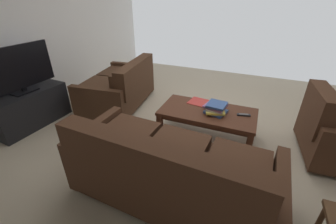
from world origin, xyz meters
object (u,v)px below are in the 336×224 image
(coffee_table, at_px, (207,115))
(flat_tv, at_px, (17,69))
(loveseat_near, at_px, (120,87))
(tv_stand, at_px, (31,109))
(loose_magazine, at_px, (200,102))
(book_stack, at_px, (216,108))
(tv_remote, at_px, (244,115))
(sofa_main, at_px, (169,171))

(coffee_table, xyz_separation_m, flat_tv, (2.49, 0.65, 0.51))
(loveseat_near, xyz_separation_m, tv_stand, (0.87, 1.06, -0.08))
(tv_stand, distance_m, loose_magazine, 2.48)
(book_stack, bearing_deg, flat_tv, 14.03)
(tv_remote, relative_size, loose_magazine, 0.55)
(coffee_table, height_order, tv_stand, tv_stand)
(tv_stand, height_order, flat_tv, flat_tv)
(sofa_main, height_order, loveseat_near, sofa_main)
(coffee_table, relative_size, book_stack, 3.65)
(tv_stand, bearing_deg, coffee_table, -165.28)
(coffee_table, relative_size, flat_tv, 1.23)
(loveseat_near, bearing_deg, coffee_table, 165.78)
(loveseat_near, xyz_separation_m, book_stack, (-1.71, 0.42, 0.14))
(flat_tv, relative_size, book_stack, 2.97)
(sofa_main, bearing_deg, tv_stand, -11.82)
(coffee_table, bearing_deg, book_stack, 174.52)
(book_stack, relative_size, tv_remote, 2.02)
(sofa_main, distance_m, book_stack, 1.17)
(tv_stand, xyz_separation_m, tv_remote, (-2.93, -0.70, 0.16))
(loveseat_near, height_order, flat_tv, flat_tv)
(loveseat_near, distance_m, flat_tv, 1.47)
(tv_remote, height_order, loose_magazine, tv_remote)
(coffee_table, distance_m, book_stack, 0.16)
(coffee_table, distance_m, flat_tv, 2.62)
(coffee_table, bearing_deg, sofa_main, 86.38)
(sofa_main, height_order, tv_stand, sofa_main)
(coffee_table, xyz_separation_m, book_stack, (-0.10, 0.01, 0.13))
(sofa_main, bearing_deg, loveseat_near, -45.46)
(coffee_table, bearing_deg, loose_magazine, -51.92)
(loveseat_near, relative_size, loose_magazine, 4.83)
(coffee_table, relative_size, loose_magazine, 4.05)
(sofa_main, relative_size, flat_tv, 1.92)
(coffee_table, bearing_deg, tv_remote, -173.88)
(book_stack, bearing_deg, sofa_main, 81.54)
(coffee_table, relative_size, tv_stand, 1.14)
(book_stack, bearing_deg, coffee_table, -5.48)
(coffee_table, height_order, book_stack, book_stack)
(sofa_main, distance_m, coffee_table, 1.16)
(tv_stand, relative_size, flat_tv, 1.08)
(loveseat_near, bearing_deg, loose_magazine, 171.90)
(tv_remote, bearing_deg, tv_stand, 13.44)
(tv_stand, bearing_deg, loveseat_near, -129.33)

